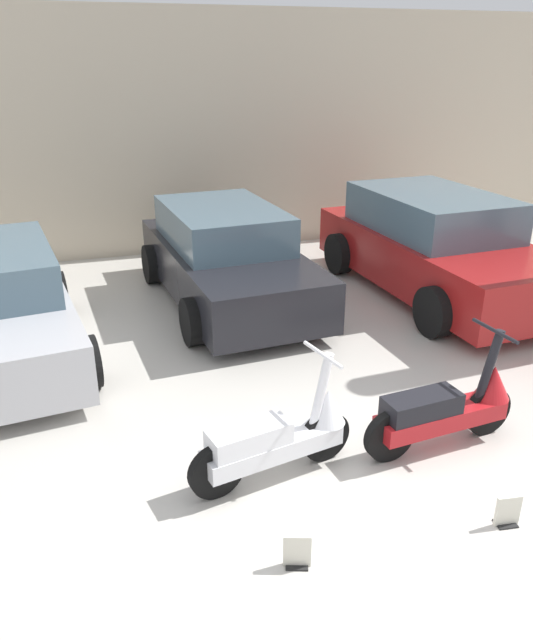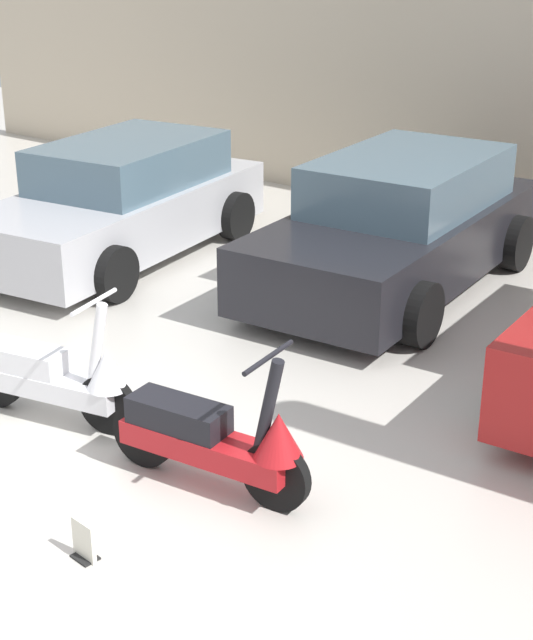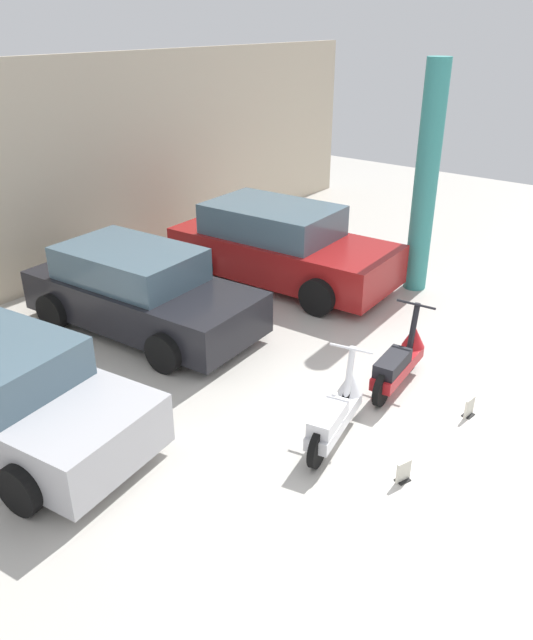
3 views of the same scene
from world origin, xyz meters
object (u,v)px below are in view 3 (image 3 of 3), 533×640
at_px(support_column_side, 426,181).
at_px(placard_near_left_scooter, 403,472).
at_px(scooter_front_right, 400,360).
at_px(car_rear_center, 140,291).
at_px(car_rear_right, 280,246).
at_px(car_rear_left, 3,392).
at_px(placard_near_right_scooter, 469,408).
at_px(scooter_front_left, 337,411).

bearing_deg(support_column_side, placard_near_left_scooter, -155.01).
relative_size(scooter_front_right, car_rear_center, 0.38).
height_order(car_rear_center, placard_near_left_scooter, car_rear_center).
bearing_deg(car_rear_right, placard_near_left_scooter, -42.82).
bearing_deg(support_column_side, car_rear_left, 166.17).
relative_size(car_rear_center, car_rear_right, 0.92).
relative_size(scooter_front_right, placard_near_right_scooter, 6.08).
bearing_deg(support_column_side, scooter_front_left, -164.42).
distance_m(scooter_front_right, placard_near_left_scooter, 2.11).
height_order(scooter_front_right, support_column_side, support_column_side).
bearing_deg(car_rear_left, placard_near_right_scooter, 34.73).
xyz_separation_m(car_rear_right, support_column_side, (1.32, -2.26, 1.35)).
bearing_deg(placard_near_right_scooter, car_rear_right, 65.23).
relative_size(car_rear_center, support_column_side, 1.00).
distance_m(car_rear_left, placard_near_left_scooter, 4.85).
height_order(car_rear_left, car_rear_center, car_rear_center).
xyz_separation_m(car_rear_center, car_rear_right, (3.10, -0.56, 0.06)).
bearing_deg(placard_near_left_scooter, car_rear_center, 81.35).
bearing_deg(car_rear_left, placard_near_left_scooter, 20.37).
bearing_deg(car_rear_right, car_rear_center, -103.29).
height_order(placard_near_left_scooter, support_column_side, support_column_side).
distance_m(scooter_front_left, car_rear_center, 4.26).
bearing_deg(placard_near_right_scooter, car_rear_center, 99.51).
bearing_deg(placard_near_left_scooter, car_rear_right, 50.30).
bearing_deg(car_rear_center, placard_near_left_scooter, -12.62).
height_order(scooter_front_right, placard_near_left_scooter, scooter_front_right).
xyz_separation_m(placard_near_left_scooter, support_column_side, (5.21, 2.43, 1.95)).
xyz_separation_m(car_rear_left, car_rear_right, (6.15, 0.42, 0.09)).
bearing_deg(car_rear_right, placard_near_right_scooter, -27.89).
bearing_deg(placard_near_right_scooter, support_column_side, 35.51).
height_order(car_rear_center, support_column_side, support_column_side).
bearing_deg(support_column_side, car_rear_right, 120.31).
bearing_deg(placard_near_right_scooter, scooter_front_left, 142.76).
relative_size(car_rear_center, placard_near_right_scooter, 15.90).
bearing_deg(car_rear_right, car_rear_left, -89.19).
relative_size(car_rear_right, placard_near_left_scooter, 17.23).
height_order(scooter_front_left, placard_near_right_scooter, scooter_front_left).
bearing_deg(placard_near_left_scooter, scooter_front_right, 29.02).
bearing_deg(car_rear_center, scooter_front_right, 9.66).
bearing_deg(car_rear_right, support_column_side, 27.18).
distance_m(scooter_front_right, support_column_side, 4.04).
distance_m(placard_near_right_scooter, support_column_side, 4.75).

